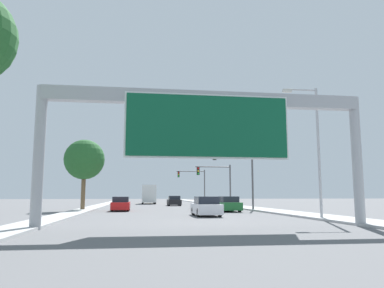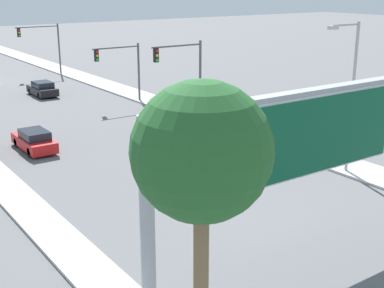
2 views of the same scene
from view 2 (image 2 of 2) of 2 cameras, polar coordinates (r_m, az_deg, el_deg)
name	(u,v)px [view 2 (image 2 of 2)]	position (r m, az deg, el deg)	size (l,w,h in m)	color
sidewalk_right	(96,81)	(63.14, -10.25, 6.59)	(3.00, 120.00, 0.15)	#ACACAC
sign_gantry	(320,127)	(22.61, 13.46, 1.78)	(16.93, 0.73, 6.94)	#9EA0A5
car_mid_center	(34,141)	(38.01, -16.48, 0.35)	(1.78, 4.50, 1.44)	red
car_near_center	(43,89)	(56.45, -15.66, 5.67)	(1.88, 4.29, 1.46)	black
car_near_right	(203,160)	(32.49, 1.21, -1.67)	(1.81, 4.59, 1.50)	silver
car_near_left	(183,126)	(40.15, -0.93, 1.94)	(1.79, 4.51, 1.47)	#1E662D
traffic_light_near_intersection	(186,69)	(42.30, -0.65, 7.96)	(4.56, 0.32, 6.67)	#4C4C4F
traffic_light_mid_block	(123,63)	(50.77, -7.33, 8.57)	(4.78, 0.32, 5.60)	#4C4C4F
traffic_light_far_intersection	(45,40)	(68.89, -15.41, 10.63)	(5.37, 0.32, 6.22)	#4C4C4F
palm_tree_foreground	(202,156)	(12.36, 1.04, -1.24)	(3.37, 3.37, 8.97)	brown
street_lamp_right	(350,87)	(32.13, 16.48, 5.80)	(2.49, 0.28, 8.95)	#9EA0A5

